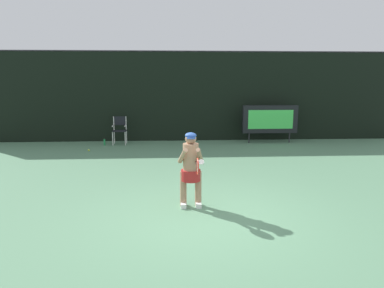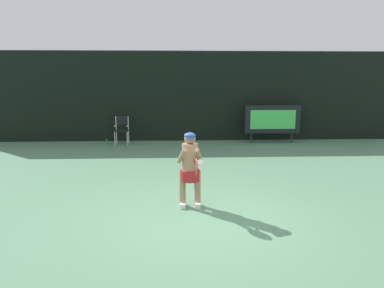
{
  "view_description": "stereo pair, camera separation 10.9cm",
  "coord_description": "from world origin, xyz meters",
  "px_view_note": "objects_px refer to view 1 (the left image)",
  "views": [
    {
      "loc": [
        -0.61,
        -6.09,
        2.51
      ],
      "look_at": [
        -0.14,
        1.88,
        1.05
      ],
      "focal_mm": 33.05,
      "sensor_mm": 36.0,
      "label": 1
    },
    {
      "loc": [
        -0.5,
        -6.09,
        2.51
      ],
      "look_at": [
        -0.14,
        1.88,
        1.05
      ],
      "focal_mm": 33.05,
      "sensor_mm": 36.0,
      "label": 2
    }
  ],
  "objects_px": {
    "tennis_player": "(191,166)",
    "tennis_racket": "(198,166)",
    "umpire_chair": "(120,129)",
    "water_bottle": "(104,142)",
    "tennis_ball_loose": "(89,150)",
    "scoreboard": "(270,119)"
  },
  "relations": [
    {
      "from": "scoreboard",
      "to": "water_bottle",
      "type": "height_order",
      "value": "scoreboard"
    },
    {
      "from": "water_bottle",
      "to": "tennis_ball_loose",
      "type": "height_order",
      "value": "water_bottle"
    },
    {
      "from": "water_bottle",
      "to": "tennis_ball_loose",
      "type": "distance_m",
      "value": 1.19
    },
    {
      "from": "scoreboard",
      "to": "tennis_player",
      "type": "height_order",
      "value": "scoreboard"
    },
    {
      "from": "tennis_player",
      "to": "tennis_ball_loose",
      "type": "relative_size",
      "value": 22.03
    },
    {
      "from": "water_bottle",
      "to": "tennis_player",
      "type": "bearing_deg",
      "value": -66.64
    },
    {
      "from": "umpire_chair",
      "to": "scoreboard",
      "type": "bearing_deg",
      "value": -0.27
    },
    {
      "from": "umpire_chair",
      "to": "water_bottle",
      "type": "bearing_deg",
      "value": -159.62
    },
    {
      "from": "umpire_chair",
      "to": "tennis_ball_loose",
      "type": "height_order",
      "value": "umpire_chair"
    },
    {
      "from": "scoreboard",
      "to": "tennis_ball_loose",
      "type": "bearing_deg",
      "value": -169.16
    },
    {
      "from": "scoreboard",
      "to": "tennis_racket",
      "type": "relative_size",
      "value": 3.65
    },
    {
      "from": "umpire_chair",
      "to": "water_bottle",
      "type": "height_order",
      "value": "umpire_chair"
    },
    {
      "from": "scoreboard",
      "to": "umpire_chair",
      "type": "xyz_separation_m",
      "value": [
        -5.96,
        0.03,
        -0.33
      ]
    },
    {
      "from": "scoreboard",
      "to": "tennis_ball_loose",
      "type": "height_order",
      "value": "scoreboard"
    },
    {
      "from": "tennis_ball_loose",
      "to": "water_bottle",
      "type": "bearing_deg",
      "value": 72.92
    },
    {
      "from": "scoreboard",
      "to": "tennis_ball_loose",
      "type": "distance_m",
      "value": 7.06
    },
    {
      "from": "umpire_chair",
      "to": "tennis_player",
      "type": "bearing_deg",
      "value": -71.29
    },
    {
      "from": "tennis_player",
      "to": "tennis_racket",
      "type": "relative_size",
      "value": 2.49
    },
    {
      "from": "water_bottle",
      "to": "tennis_ball_loose",
      "type": "bearing_deg",
      "value": -107.08
    },
    {
      "from": "tennis_player",
      "to": "tennis_ball_loose",
      "type": "xyz_separation_m",
      "value": [
        -3.32,
        5.74,
        -0.79
      ]
    },
    {
      "from": "scoreboard",
      "to": "water_bottle",
      "type": "relative_size",
      "value": 8.3
    },
    {
      "from": "umpire_chair",
      "to": "tennis_ball_loose",
      "type": "relative_size",
      "value": 15.88
    }
  ]
}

